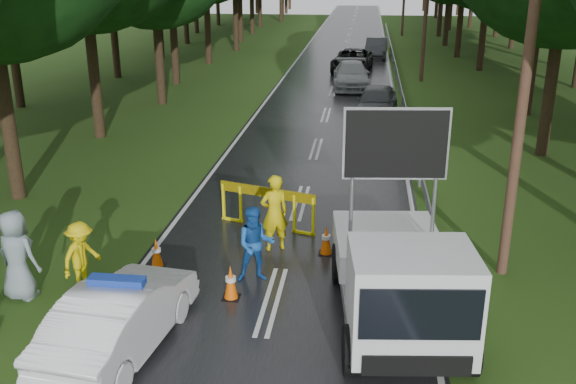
% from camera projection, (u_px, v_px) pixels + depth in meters
% --- Properties ---
extents(ground, '(160.00, 160.00, 0.00)m').
position_uv_depth(ground, '(272.00, 301.00, 13.88)').
color(ground, '#274614').
rests_on(ground, ground).
extents(road, '(7.00, 140.00, 0.02)m').
position_uv_depth(road, '(338.00, 74.00, 41.90)').
color(road, black).
rests_on(road, ground).
extents(guardrail, '(0.12, 60.06, 0.70)m').
position_uv_depth(guardrail, '(396.00, 68.00, 40.99)').
color(guardrail, gray).
rests_on(guardrail, ground).
extents(utility_pole_near, '(1.40, 0.24, 10.00)m').
position_uv_depth(utility_pole_near, '(528.00, 56.00, 13.45)').
color(utility_pole_near, '#492E21').
rests_on(utility_pole_near, ground).
extents(police_sedan, '(1.97, 4.35, 1.52)m').
position_uv_depth(police_sedan, '(120.00, 318.00, 11.89)').
color(police_sedan, white).
rests_on(police_sedan, ground).
extents(work_truck, '(2.83, 5.42, 4.15)m').
position_uv_depth(work_truck, '(399.00, 278.00, 12.48)').
color(work_truck, gray).
rests_on(work_truck, ground).
extents(barrier, '(2.73, 0.94, 1.18)m').
position_uv_depth(barrier, '(267.00, 198.00, 17.40)').
color(barrier, '#FAF10D').
rests_on(barrier, ground).
extents(officer, '(0.87, 0.76, 2.00)m').
position_uv_depth(officer, '(274.00, 213.00, 16.04)').
color(officer, yellow).
rests_on(officer, ground).
extents(civilian, '(1.00, 0.86, 1.79)m').
position_uv_depth(civilian, '(256.00, 244.00, 14.51)').
color(civilian, '#1A53AA').
rests_on(civilian, ground).
extents(bystander_left, '(0.93, 1.19, 1.62)m').
position_uv_depth(bystander_left, '(81.00, 257.00, 14.09)').
color(bystander_left, yellow).
rests_on(bystander_left, ground).
extents(bystander_right, '(1.12, 0.87, 2.02)m').
position_uv_depth(bystander_right, '(17.00, 255.00, 13.70)').
color(bystander_right, gray).
rests_on(bystander_right, ground).
extents(queue_car_first, '(2.23, 4.66, 1.54)m').
position_uv_depth(queue_car_first, '(376.00, 102.00, 29.80)').
color(queue_car_first, '#3E4046').
rests_on(queue_car_first, ground).
extents(queue_car_second, '(2.33, 5.15, 1.46)m').
position_uv_depth(queue_car_second, '(351.00, 75.00, 37.09)').
color(queue_car_second, '#9C9FA3').
rests_on(queue_car_second, ground).
extents(queue_car_third, '(2.88, 5.45, 1.46)m').
position_uv_depth(queue_car_third, '(352.00, 60.00, 42.71)').
color(queue_car_third, black).
rests_on(queue_car_third, ground).
extents(queue_car_fourth, '(1.79, 4.50, 1.45)m').
position_uv_depth(queue_car_fourth, '(376.00, 48.00, 48.96)').
color(queue_car_fourth, '#393B40').
rests_on(queue_car_fourth, ground).
extents(cone_near_left, '(0.36, 0.36, 0.76)m').
position_uv_depth(cone_near_left, '(63.00, 341.00, 11.77)').
color(cone_near_left, black).
rests_on(cone_near_left, ground).
extents(cone_center, '(0.38, 0.38, 0.80)m').
position_uv_depth(cone_center, '(231.00, 283.00, 13.85)').
color(cone_center, black).
rests_on(cone_center, ground).
extents(cone_far, '(0.37, 0.37, 0.78)m').
position_uv_depth(cone_far, '(326.00, 240.00, 15.98)').
color(cone_far, black).
rests_on(cone_far, ground).
extents(cone_left_mid, '(0.35, 0.35, 0.73)m').
position_uv_depth(cone_left_mid, '(157.00, 253.00, 15.32)').
color(cone_left_mid, black).
rests_on(cone_left_mid, ground).
extents(cone_right, '(0.30, 0.30, 0.64)m').
position_uv_depth(cone_right, '(381.00, 227.00, 16.97)').
color(cone_right, black).
rests_on(cone_right, ground).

